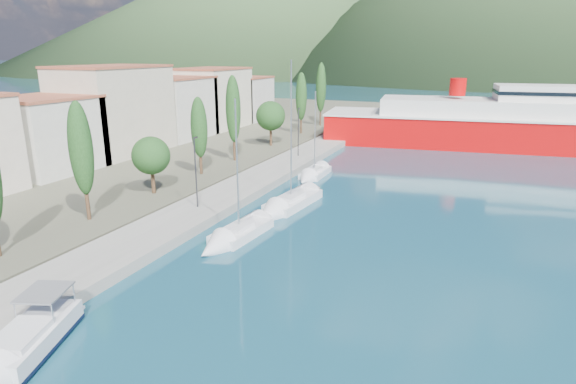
% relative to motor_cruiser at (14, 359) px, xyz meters
% --- Properties ---
extents(ground, '(1400.00, 1400.00, 0.00)m').
position_rel_motor_cruiser_xyz_m(ground, '(4.84, 125.80, -0.49)').
color(ground, navy).
extents(quay, '(5.00, 88.00, 0.80)m').
position_rel_motor_cruiser_xyz_m(quay, '(-4.16, 31.80, -0.09)').
color(quay, gray).
rests_on(quay, ground).
extents(land_strip, '(70.00, 148.00, 0.70)m').
position_rel_motor_cruiser_xyz_m(land_strip, '(-42.16, 41.80, -0.14)').
color(land_strip, '#565644').
rests_on(land_strip, ground).
extents(town_buildings, '(9.20, 69.20, 11.30)m').
position_rel_motor_cruiser_xyz_m(town_buildings, '(-27.16, 42.71, 5.08)').
color(town_buildings, beige).
rests_on(town_buildings, land_strip).
extents(tree_row, '(4.14, 65.09, 11.12)m').
position_rel_motor_cruiser_xyz_m(tree_row, '(-10.55, 38.86, 5.31)').
color(tree_row, '#47301E').
rests_on(tree_row, land_strip).
extents(lamp_posts, '(0.15, 48.58, 6.06)m').
position_rel_motor_cruiser_xyz_m(lamp_posts, '(-4.16, 20.37, 3.60)').
color(lamp_posts, '#2D2D33').
rests_on(lamp_posts, quay).
extents(motor_cruiser, '(4.91, 8.31, 2.95)m').
position_rel_motor_cruiser_xyz_m(motor_cruiser, '(0.00, 0.00, 0.00)').
color(motor_cruiser, black).
rests_on(motor_cruiser, ground).
extents(sailboat_near, '(3.02, 8.13, 11.44)m').
position_rel_motor_cruiser_xyz_m(sailboat_near, '(1.44, 16.37, -0.18)').
color(sailboat_near, silver).
rests_on(sailboat_near, ground).
extents(sailboat_mid, '(3.57, 9.97, 14.03)m').
position_rel_motor_cruiser_xyz_m(sailboat_mid, '(2.04, 24.63, -0.15)').
color(sailboat_mid, silver).
rests_on(sailboat_mid, ground).
extents(sailboat_far, '(2.39, 7.13, 10.42)m').
position_rel_motor_cruiser_xyz_m(sailboat_far, '(0.39, 36.42, -0.19)').
color(sailboat_far, silver).
rests_on(sailboat_far, ground).
extents(ferry, '(53.64, 18.34, 10.45)m').
position_rel_motor_cruiser_xyz_m(ferry, '(20.41, 65.28, 2.69)').
color(ferry, '#C10607').
rests_on(ferry, ground).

